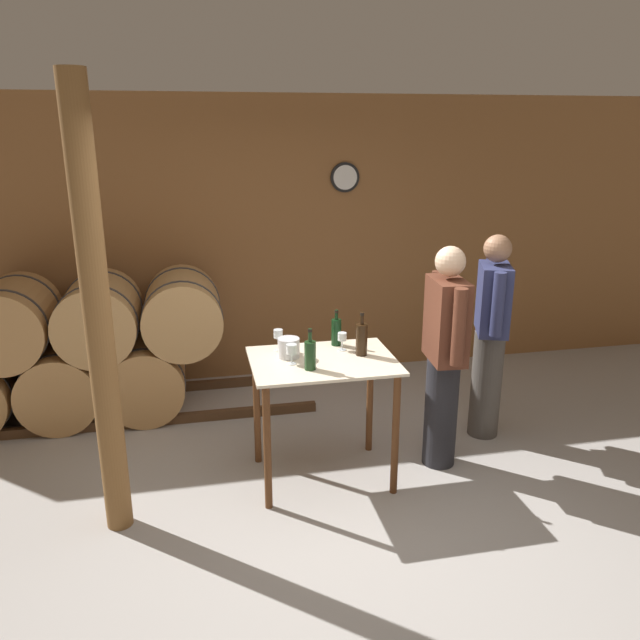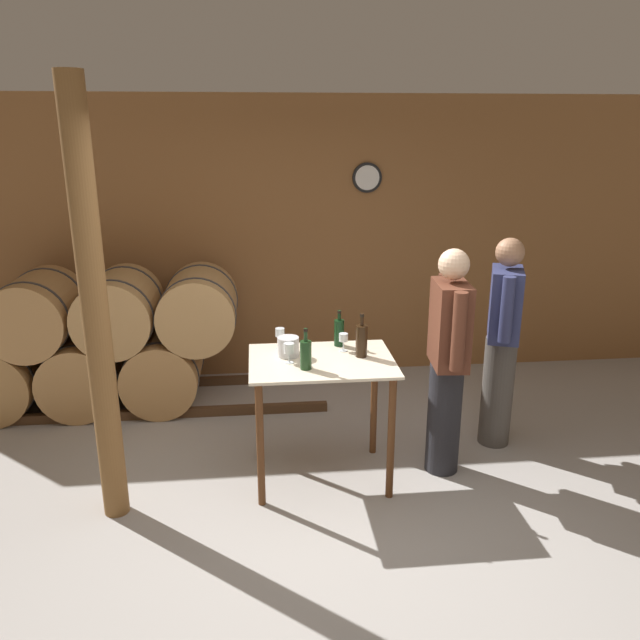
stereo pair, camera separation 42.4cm
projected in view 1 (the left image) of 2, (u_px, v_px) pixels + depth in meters
The scene contains 14 objects.
ground_plane at pixel (364, 532), 3.86m from camera, with size 14.00×14.00×0.00m, color #9E9993.
back_wall at pixel (290, 240), 6.03m from camera, with size 8.40×0.08×2.70m.
barrel_rack at pixel (82, 350), 5.28m from camera, with size 4.24×0.85×1.22m.
tasting_table at pixel (323, 384), 4.28m from camera, with size 0.98×0.73×0.90m.
wooden_post at pixel (98, 321), 3.55m from camera, with size 0.16×0.16×2.70m.
wine_bottle_far_left at pixel (310, 354), 4.02m from camera, with size 0.08×0.08×0.28m.
wine_bottle_left at pixel (336, 331), 4.48m from camera, with size 0.07×0.07×0.26m.
wine_bottle_center at pixel (362, 339), 4.28m from camera, with size 0.08×0.08×0.31m.
wine_glass_near_left at pixel (278, 335), 4.37m from camera, with size 0.06×0.06×0.15m.
wine_glass_near_center at pixel (292, 350), 4.12m from camera, with size 0.07×0.07×0.14m.
wine_glass_near_right at pixel (342, 337), 4.37m from camera, with size 0.06×0.06×0.13m.
ice_bucket at pixel (289, 348), 4.25m from camera, with size 0.15×0.15×0.14m.
person_host at pixel (445, 354), 4.42m from camera, with size 0.25×0.59×1.64m.
person_visitor_with_scarf at pixel (490, 333), 4.86m from camera, with size 0.34×0.56×1.64m.
Camera 1 is at (-0.95, -3.17, 2.41)m, focal length 35.00 mm.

